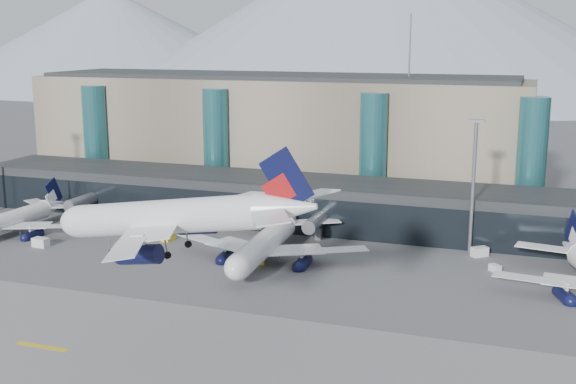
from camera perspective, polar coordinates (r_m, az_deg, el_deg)
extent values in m
plane|color=#515154|center=(106.00, -5.03, -10.39)|extent=(900.00, 900.00, 0.00)
cube|color=slate|center=(93.73, -8.87, -13.64)|extent=(400.00, 40.00, 0.04)
cube|color=gold|center=(103.94, -18.87, -11.48)|extent=(8.00, 1.00, 0.02)
cube|color=black|center=(156.70, 3.60, -0.96)|extent=(170.00, 18.00, 10.00)
cube|color=black|center=(148.62, 2.67, -2.08)|extent=(170.00, 0.40, 8.00)
cylinder|color=slate|center=(170.23, -15.59, -0.61)|extent=(2.80, 14.00, 2.80)
cube|color=slate|center=(170.90, -15.53, -1.59)|extent=(1.20, 1.20, 2.40)
cylinder|color=slate|center=(146.62, 2.44, -2.20)|extent=(2.80, 14.00, 2.80)
cube|color=slate|center=(147.39, 2.43, -3.33)|extent=(1.20, 1.20, 2.40)
cube|color=gray|center=(192.44, -1.00, 4.55)|extent=(130.00, 30.00, 30.00)
cube|color=black|center=(190.99, -1.01, 9.16)|extent=(123.50, 28.00, 1.00)
cylinder|color=#256269|center=(198.82, -14.93, 4.10)|extent=(6.40, 6.40, 28.00)
cylinder|color=#256269|center=(181.71, -5.70, 3.72)|extent=(6.40, 6.40, 28.00)
cylinder|color=#256269|center=(169.05, 6.73, 3.06)|extent=(6.40, 6.40, 28.00)
cylinder|color=#256269|center=(165.28, 18.67, 2.29)|extent=(6.40, 6.40, 28.00)
cylinder|color=slate|center=(181.71, 9.61, 11.21)|extent=(0.40, 0.40, 16.00)
cone|color=gray|center=(557.12, -13.84, 11.54)|extent=(320.00, 320.00, 75.00)
cone|color=gray|center=(479.98, 7.20, 13.83)|extent=(400.00, 400.00, 110.00)
cylinder|color=slate|center=(140.37, 14.40, 0.25)|extent=(0.70, 0.70, 25.00)
cube|color=slate|center=(138.37, 14.68, 5.44)|extent=(3.00, 1.20, 0.60)
cylinder|color=white|center=(89.78, -8.59, -1.05)|extent=(25.96, 5.35, 4.28)
ellipsoid|color=white|center=(96.77, -15.22, -0.38)|extent=(6.16, 4.52, 4.28)
cone|color=white|center=(82.85, 1.41, -1.88)|extent=(7.54, 4.58, 4.28)
cube|color=white|center=(81.39, -10.68, -3.02)|extent=(12.87, 19.42, 0.21)
cylinder|color=#0B0E33|center=(84.53, -10.68, -3.98)|extent=(5.25, 2.56, 2.35)
cube|color=white|center=(78.12, 0.11, -2.59)|extent=(7.47, 10.23, 0.17)
cube|color=white|center=(96.99, -4.92, -0.39)|extent=(14.04, 19.24, 0.21)
cylinder|color=#0B0E33|center=(96.23, -6.26, -1.85)|extent=(5.25, 2.56, 2.35)
cube|color=white|center=(87.52, 2.57, -0.98)|extent=(8.03, 10.13, 0.17)
cube|color=#0B0E33|center=(81.96, 1.66, 0.42)|extent=(6.39, 0.52, 7.53)
cube|color=maroon|center=(82.60, 0.94, -0.40)|extent=(4.28, 0.48, 4.11)
cylinder|color=slate|center=(95.18, -13.25, -2.20)|extent=(0.17, 0.17, 3.42)
cylinder|color=black|center=(95.55, -13.21, -3.07)|extent=(0.77, 0.30, 0.76)
cylinder|color=black|center=(88.18, -8.71, -4.17)|extent=(0.99, 0.42, 0.98)
cylinder|color=black|center=(92.47, -7.11, -3.35)|extent=(0.99, 0.42, 0.98)
cylinder|color=white|center=(162.15, -20.86, -1.60)|extent=(4.77, 22.90, 3.77)
cone|color=white|center=(172.83, -17.63, -0.48)|extent=(4.05, 6.66, 3.77)
cube|color=white|center=(158.21, -18.27, -1.97)|extent=(17.13, 11.32, 0.19)
cylinder|color=#0B0E33|center=(158.95, -19.06, -2.68)|extent=(2.27, 4.64, 2.07)
cube|color=white|center=(169.99, -16.44, -0.55)|extent=(9.03, 6.57, 0.15)
cube|color=white|center=(175.67, -18.78, -0.30)|extent=(8.93, 7.09, 0.15)
cube|color=#0B0E33|center=(172.47, -17.62, 0.52)|extent=(0.47, 5.64, 6.64)
cube|color=white|center=(171.96, -17.80, 0.09)|extent=(0.43, 3.78, 3.63)
cylinder|color=black|center=(162.25, -19.94, -2.89)|extent=(0.37, 0.87, 0.86)
cylinder|color=black|center=(165.23, -21.12, -2.72)|extent=(0.37, 0.87, 0.86)
cylinder|color=white|center=(133.34, -1.63, -3.32)|extent=(5.80, 27.04, 4.45)
ellipsoid|color=white|center=(121.15, -3.58, -4.95)|extent=(4.76, 6.45, 4.45)
cone|color=white|center=(149.27, 0.39, -1.54)|extent=(4.83, 7.89, 4.45)
cube|color=white|center=(132.82, 2.57, -3.72)|extent=(20.00, 14.74, 0.22)
cylinder|color=#0B0E33|center=(132.57, 1.44, -4.77)|extent=(2.72, 5.49, 2.45)
cube|color=white|center=(147.89, 2.39, -1.59)|extent=(10.53, 8.41, 0.18)
cube|color=white|center=(138.40, -5.18, -3.10)|extent=(20.22, 13.26, 0.22)
cylinder|color=#0B0E33|center=(136.84, -4.49, -4.26)|extent=(2.72, 5.49, 2.45)
cube|color=white|center=(150.73, -1.57, -1.32)|extent=(10.66, 7.70, 0.18)
cube|color=slate|center=(148.83, 0.43, -0.17)|extent=(0.60, 6.65, 7.83)
cube|color=white|center=(148.04, 0.31, -0.77)|extent=(0.54, 4.45, 4.28)
cylinder|color=slate|center=(125.64, -2.94, -5.69)|extent=(0.18, 0.18, 3.56)
cylinder|color=black|center=(126.12, -2.93, -6.37)|extent=(0.32, 0.80, 0.79)
cylinder|color=black|center=(134.89, -0.39, -5.10)|extent=(0.45, 1.03, 1.02)
cylinder|color=black|center=(136.45, -2.55, -4.91)|extent=(0.45, 1.03, 1.02)
cone|color=white|center=(140.29, 21.20, -3.41)|extent=(6.29, 8.18, 4.18)
cube|color=white|center=(124.48, 19.60, -5.66)|extent=(18.60, 8.05, 0.21)
cylinder|color=#0B0E33|center=(124.57, 20.69, -6.76)|extent=(3.81, 5.52, 2.30)
cube|color=white|center=(138.52, 19.26, -3.37)|extent=(9.84, 5.06, 0.17)
cube|color=#0B0E33|center=(139.80, 21.26, -2.05)|extent=(2.25, 6.00, 7.37)
cube|color=white|center=(139.12, 21.37, -2.66)|extent=(1.62, 4.05, 4.03)
cube|color=silver|center=(150.48, -18.96, -3.79)|extent=(3.34, 2.10, 1.79)
cube|color=yellow|center=(148.72, -9.44, -3.49)|extent=(2.13, 3.09, 1.66)
cube|color=silver|center=(141.10, 14.90, -4.58)|extent=(3.46, 3.25, 1.77)
cube|color=#505055|center=(164.20, -16.13, -2.26)|extent=(1.89, 3.56, 1.99)
cube|color=silver|center=(132.95, 16.04, -5.80)|extent=(2.40, 2.42, 1.25)
cube|color=yellow|center=(132.22, -2.64, -5.27)|extent=(3.91, 2.88, 1.94)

